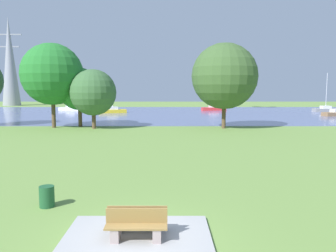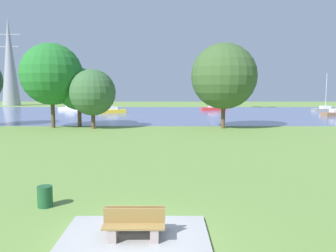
{
  "view_description": "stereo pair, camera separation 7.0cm",
  "coord_description": "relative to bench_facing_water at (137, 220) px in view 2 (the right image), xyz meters",
  "views": [
    {
      "loc": [
        0.92,
        -9.68,
        4.49
      ],
      "look_at": [
        0.87,
        16.84,
        1.51
      ],
      "focal_mm": 36.32,
      "sensor_mm": 36.0,
      "label": 1
    },
    {
      "loc": [
        0.99,
        -9.68,
        4.49
      ],
      "look_at": [
        0.87,
        16.84,
        1.51
      ],
      "focal_mm": 36.32,
      "sensor_mm": 36.0,
      "label": 2
    }
  ],
  "objects": [
    {
      "name": "bench_facing_inland",
      "position": [
        0.0,
        -0.54,
        0.0
      ],
      "size": [
        1.8,
        0.48,
        0.89
      ],
      "color": "#A18F8B",
      "rests_on": "concrete_pad"
    },
    {
      "name": "bench_facing_water",
      "position": [
        0.0,
        0.0,
        0.0
      ],
      "size": [
        1.8,
        0.48,
        0.89
      ],
      "color": "#A18F8B",
      "rests_on": "concrete_pad"
    },
    {
      "name": "electricity_pylon",
      "position": [
        -39.02,
        76.94,
        10.65
      ],
      "size": [
        6.4,
        4.4,
        22.21
      ],
      "color": "gray",
      "rests_on": "ground"
    },
    {
      "name": "ground_plane",
      "position": [
        0.0,
        21.73,
        -0.47
      ],
      "size": [
        160.0,
        160.0,
        0.0
      ],
      "primitive_type": "plane",
      "color": "olive"
    },
    {
      "name": "water_surface",
      "position": [
        0.0,
        49.73,
        -0.46
      ],
      "size": [
        140.0,
        40.0,
        0.02
      ],
      "primitive_type": "cube",
      "color": "slate",
      "rests_on": "ground"
    },
    {
      "name": "sailboat_gray",
      "position": [
        30.7,
        54.08,
        -0.0
      ],
      "size": [
        4.98,
        2.24,
        7.23
      ],
      "color": "gray",
      "rests_on": "water_surface"
    },
    {
      "name": "tree_mid_shore",
      "position": [
        -7.29,
        27.41,
        3.51
      ],
      "size": [
        5.08,
        5.08,
        6.53
      ],
      "color": "brown",
      "rests_on": "ground"
    },
    {
      "name": "sailboat_red",
      "position": [
        10.03,
        57.6,
        -0.03
      ],
      "size": [
        5.0,
        2.41,
        5.15
      ],
      "color": "red",
      "rests_on": "water_surface"
    },
    {
      "name": "concrete_pad",
      "position": [
        0.0,
        -0.27,
        -0.42
      ],
      "size": [
        4.4,
        3.2,
        0.1
      ],
      "primitive_type": "cube",
      "color": "#9E9E9E",
      "rests_on": "ground"
    },
    {
      "name": "sailboat_white",
      "position": [
        -18.39,
        57.62,
        -0.02
      ],
      "size": [
        4.97,
        2.22,
        5.34
      ],
      "color": "white",
      "rests_on": "water_surface"
    },
    {
      "name": "tree_east_near",
      "position": [
        -12.04,
        28.34,
        5.53
      ],
      "size": [
        6.89,
        6.89,
        9.45
      ],
      "color": "brown",
      "rests_on": "ground"
    },
    {
      "name": "tree_west_far",
      "position": [
        -9.27,
        29.23,
        3.89
      ],
      "size": [
        4.86,
        4.86,
        6.8
      ],
      "color": "brown",
      "rests_on": "ground"
    },
    {
      "name": "tree_west_near",
      "position": [
        7.12,
        27.68,
        5.29
      ],
      "size": [
        7.25,
        7.25,
        9.4
      ],
      "color": "brown",
      "rests_on": "ground"
    },
    {
      "name": "sailboat_yellow",
      "position": [
        -9.01,
        50.88,
        -0.02
      ],
      "size": [
        5.03,
        2.97,
        5.28
      ],
      "color": "yellow",
      "rests_on": "water_surface"
    },
    {
      "name": "litter_bin",
      "position": [
        -3.67,
        2.51,
        -0.07
      ],
      "size": [
        0.56,
        0.56,
        0.8
      ],
      "primitive_type": "cylinder",
      "color": "#1E512D",
      "rests_on": "ground"
    }
  ]
}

